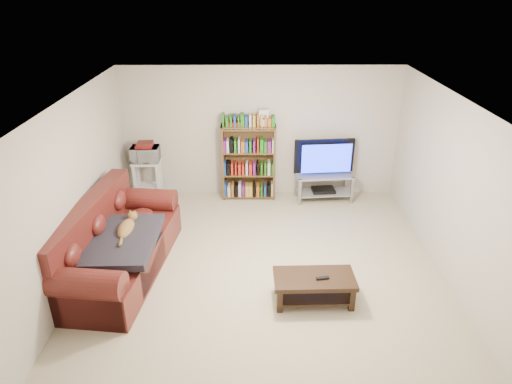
{
  "coord_description": "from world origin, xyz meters",
  "views": [
    {
      "loc": [
        -0.14,
        -5.44,
        3.77
      ],
      "look_at": [
        -0.1,
        0.4,
        1.0
      ],
      "focal_mm": 32.0,
      "sensor_mm": 36.0,
      "label": 1
    }
  ],
  "objects_px": {
    "tv_stand": "(324,182)",
    "bookshelf": "(249,161)",
    "coffee_table": "(314,284)",
    "sofa": "(114,249)"
  },
  "relations": [
    {
      "from": "tv_stand",
      "to": "bookshelf",
      "type": "distance_m",
      "value": 1.43
    },
    {
      "from": "tv_stand",
      "to": "coffee_table",
      "type": "bearing_deg",
      "value": -105.06
    },
    {
      "from": "tv_stand",
      "to": "bookshelf",
      "type": "xyz_separation_m",
      "value": [
        -1.38,
        0.11,
        0.38
      ]
    },
    {
      "from": "bookshelf",
      "to": "coffee_table",
      "type": "bearing_deg",
      "value": -74.1
    },
    {
      "from": "sofa",
      "to": "coffee_table",
      "type": "bearing_deg",
      "value": -7.68
    },
    {
      "from": "sofa",
      "to": "tv_stand",
      "type": "height_order",
      "value": "sofa"
    },
    {
      "from": "sofa",
      "to": "tv_stand",
      "type": "xyz_separation_m",
      "value": [
        3.23,
        2.25,
        -0.01
      ]
    },
    {
      "from": "sofa",
      "to": "tv_stand",
      "type": "distance_m",
      "value": 3.94
    },
    {
      "from": "sofa",
      "to": "tv_stand",
      "type": "relative_size",
      "value": 2.41
    },
    {
      "from": "sofa",
      "to": "coffee_table",
      "type": "height_order",
      "value": "sofa"
    }
  ]
}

